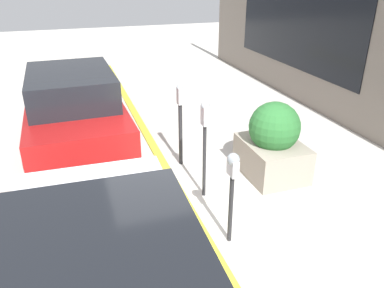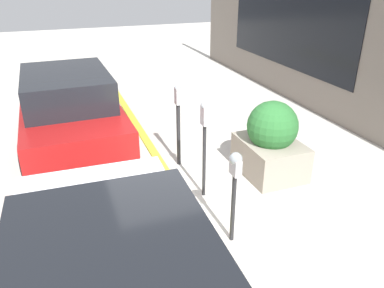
{
  "view_description": "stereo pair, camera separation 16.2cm",
  "coord_description": "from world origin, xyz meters",
  "px_view_note": "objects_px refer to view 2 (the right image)",
  "views": [
    {
      "loc": [
        -4.81,
        1.54,
        3.34
      ],
      "look_at": [
        0.0,
        -0.08,
        0.95
      ],
      "focal_mm": 35.0,
      "sensor_mm": 36.0,
      "label": 1
    },
    {
      "loc": [
        -4.76,
        1.69,
        3.34
      ],
      "look_at": [
        0.0,
        -0.08,
        0.95
      ],
      "focal_mm": 35.0,
      "sensor_mm": 36.0,
      "label": 2
    }
  ],
  "objects_px": {
    "planter_box": "(271,142)",
    "parking_meter_nearest": "(235,177)",
    "parked_car_middle": "(69,106)",
    "parking_meter_middle": "(178,116)",
    "parking_meter_second": "(205,130)"
  },
  "relations": [
    {
      "from": "planter_box",
      "to": "parking_meter_nearest",
      "type": "bearing_deg",
      "value": 135.14
    },
    {
      "from": "parked_car_middle",
      "to": "parking_meter_nearest",
      "type": "bearing_deg",
      "value": -158.32
    },
    {
      "from": "parking_meter_middle",
      "to": "planter_box",
      "type": "height_order",
      "value": "parking_meter_middle"
    },
    {
      "from": "parking_meter_middle",
      "to": "parked_car_middle",
      "type": "height_order",
      "value": "parking_meter_middle"
    },
    {
      "from": "parking_meter_second",
      "to": "planter_box",
      "type": "distance_m",
      "value": 1.49
    },
    {
      "from": "parking_meter_second",
      "to": "parking_meter_middle",
      "type": "bearing_deg",
      "value": 1.79
    },
    {
      "from": "parking_meter_nearest",
      "to": "parking_meter_middle",
      "type": "relative_size",
      "value": 0.85
    },
    {
      "from": "parking_meter_nearest",
      "to": "planter_box",
      "type": "bearing_deg",
      "value": -44.86
    },
    {
      "from": "parking_meter_middle",
      "to": "planter_box",
      "type": "distance_m",
      "value": 1.7
    },
    {
      "from": "planter_box",
      "to": "parking_meter_second",
      "type": "bearing_deg",
      "value": 101.42
    },
    {
      "from": "parking_meter_middle",
      "to": "parked_car_middle",
      "type": "distance_m",
      "value": 2.54
    },
    {
      "from": "parking_meter_second",
      "to": "parked_car_middle",
      "type": "distance_m",
      "value": 3.49
    },
    {
      "from": "parking_meter_nearest",
      "to": "parking_meter_second",
      "type": "distance_m",
      "value": 1.17
    },
    {
      "from": "parking_meter_second",
      "to": "planter_box",
      "type": "xyz_separation_m",
      "value": [
        0.28,
        -1.37,
        -0.54
      ]
    },
    {
      "from": "parking_meter_middle",
      "to": "parked_car_middle",
      "type": "relative_size",
      "value": 0.34
    }
  ]
}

